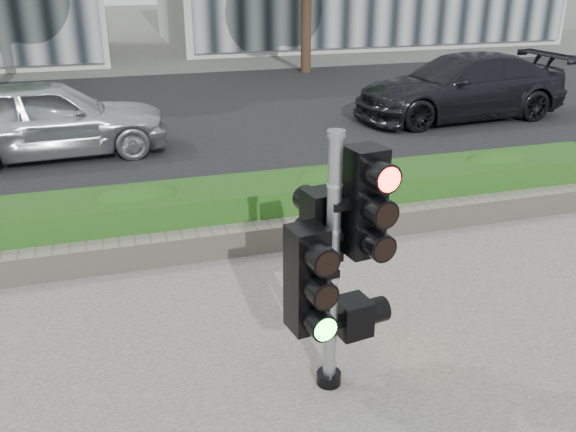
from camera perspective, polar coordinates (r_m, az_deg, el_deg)
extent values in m
plane|color=#51514C|center=(6.29, -0.36, -10.74)|extent=(120.00, 120.00, 0.00)
cube|color=black|center=(15.51, -11.31, 9.08)|extent=(60.00, 13.00, 0.02)
cube|color=gray|center=(9.00, -6.21, 0.13)|extent=(60.00, 0.25, 0.12)
cube|color=gray|center=(7.82, -4.42, -2.21)|extent=(12.00, 0.32, 0.34)
cube|color=#368228|center=(8.33, -5.47, 0.63)|extent=(12.00, 1.00, 0.68)
cylinder|color=black|center=(21.78, 1.71, 17.91)|extent=(0.36, 0.36, 3.58)
cylinder|color=black|center=(5.54, 3.84, -14.86)|extent=(0.22, 0.22, 0.11)
cylinder|color=gray|center=(4.98, 4.14, -5.10)|extent=(0.11, 0.11, 2.22)
cylinder|color=gray|center=(4.57, 4.54, 7.68)|extent=(0.14, 0.14, 0.05)
cube|color=#FF1107|center=(4.84, 7.09, 1.35)|extent=(0.32, 0.32, 0.89)
cube|color=#14E51E|center=(4.85, 1.75, -5.92)|extent=(0.32, 0.32, 0.89)
cube|color=black|center=(5.06, 3.17, -0.87)|extent=(0.32, 0.32, 0.61)
cube|color=orange|center=(5.37, 6.07, -9.33)|extent=(0.32, 0.32, 0.33)
imported|color=#B9BDC1|center=(12.56, -21.55, 8.51)|extent=(4.54, 2.06, 1.51)
imported|color=black|center=(15.49, 15.82, 11.57)|extent=(5.30, 2.32, 1.52)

